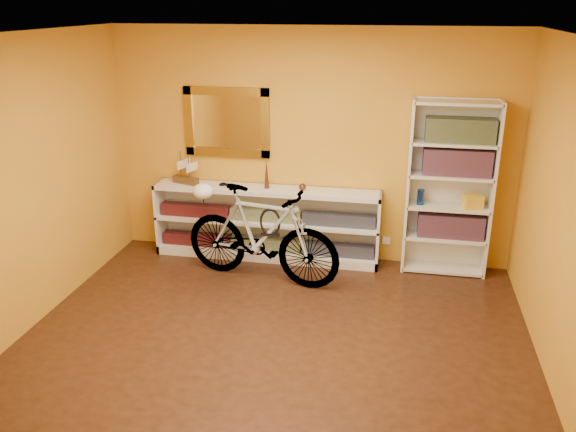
% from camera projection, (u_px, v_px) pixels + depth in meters
% --- Properties ---
extents(floor, '(4.50, 4.00, 0.01)m').
position_uv_depth(floor, '(273.00, 345.00, 5.17)').
color(floor, black).
rests_on(floor, ground).
extents(ceiling, '(4.50, 4.00, 0.01)m').
position_uv_depth(ceiling, '(270.00, 35.00, 4.26)').
color(ceiling, silver).
rests_on(ceiling, ground).
extents(back_wall, '(4.50, 0.01, 2.60)m').
position_uv_depth(back_wall, '(310.00, 147.00, 6.56)').
color(back_wall, orange).
rests_on(back_wall, ground).
extents(left_wall, '(0.01, 4.00, 2.60)m').
position_uv_depth(left_wall, '(19.00, 188.00, 5.12)').
color(left_wall, orange).
rests_on(left_wall, ground).
extents(right_wall, '(0.01, 4.00, 2.60)m').
position_uv_depth(right_wall, '(571.00, 224.00, 4.31)').
color(right_wall, orange).
rests_on(right_wall, ground).
extents(gilt_mirror, '(0.98, 0.06, 0.78)m').
position_uv_depth(gilt_mirror, '(227.00, 122.00, 6.61)').
color(gilt_mirror, olive).
rests_on(gilt_mirror, back_wall).
extents(wall_socket, '(0.09, 0.02, 0.09)m').
position_uv_depth(wall_socket, '(386.00, 240.00, 6.75)').
color(wall_socket, silver).
rests_on(wall_socket, back_wall).
extents(console_unit, '(2.60, 0.35, 0.85)m').
position_uv_depth(console_unit, '(266.00, 223.00, 6.78)').
color(console_unit, silver).
rests_on(console_unit, floor).
extents(cd_row_lower, '(2.50, 0.13, 0.14)m').
position_uv_depth(cd_row_lower, '(266.00, 244.00, 6.85)').
color(cd_row_lower, black).
rests_on(cd_row_lower, console_unit).
extents(cd_row_upper, '(2.50, 0.13, 0.14)m').
position_uv_depth(cd_row_upper, '(266.00, 215.00, 6.72)').
color(cd_row_upper, navy).
rests_on(cd_row_upper, console_unit).
extents(model_ship, '(0.34, 0.21, 0.37)m').
position_uv_depth(model_ship, '(185.00, 168.00, 6.73)').
color(model_ship, '#452E13').
rests_on(model_ship, console_unit).
extents(toy_car, '(0.00, 0.00, 0.00)m').
position_uv_depth(toy_car, '(224.00, 185.00, 6.72)').
color(toy_car, black).
rests_on(toy_car, console_unit).
extents(bronze_ornament, '(0.06, 0.06, 0.34)m').
position_uv_depth(bronze_ornament, '(267.00, 174.00, 6.57)').
color(bronze_ornament, '#522A1C').
rests_on(bronze_ornament, console_unit).
extents(decorative_orb, '(0.08, 0.08, 0.08)m').
position_uv_depth(decorative_orb, '(302.00, 187.00, 6.54)').
color(decorative_orb, '#522A1C').
rests_on(decorative_orb, console_unit).
extents(bookcase, '(0.90, 0.30, 1.90)m').
position_uv_depth(bookcase, '(449.00, 189.00, 6.26)').
color(bookcase, silver).
rests_on(bookcase, floor).
extents(book_row_a, '(0.70, 0.22, 0.26)m').
position_uv_depth(book_row_a, '(450.00, 225.00, 6.39)').
color(book_row_a, maroon).
rests_on(book_row_a, bookcase).
extents(book_row_b, '(0.70, 0.22, 0.28)m').
position_uv_depth(book_row_b, '(457.00, 162.00, 6.14)').
color(book_row_b, maroon).
rests_on(book_row_b, bookcase).
extents(book_row_c, '(0.70, 0.22, 0.25)m').
position_uv_depth(book_row_c, '(460.00, 130.00, 6.03)').
color(book_row_c, navy).
rests_on(book_row_c, bookcase).
extents(travel_mug, '(0.07, 0.07, 0.17)m').
position_uv_depth(travel_mug, '(421.00, 197.00, 6.33)').
color(travel_mug, '#163B9B').
rests_on(travel_mug, bookcase).
extents(red_tin, '(0.14, 0.14, 0.18)m').
position_uv_depth(red_tin, '(435.00, 132.00, 6.11)').
color(red_tin, maroon).
rests_on(red_tin, bookcase).
extents(yellow_bag, '(0.22, 0.18, 0.15)m').
position_uv_depth(yellow_bag, '(473.00, 202.00, 6.21)').
color(yellow_bag, gold).
rests_on(yellow_bag, bookcase).
extents(bicycle, '(0.79, 1.83, 1.05)m').
position_uv_depth(bicycle, '(261.00, 235.00, 6.19)').
color(bicycle, silver).
rests_on(bicycle, floor).
extents(helmet, '(0.23, 0.22, 0.17)m').
position_uv_depth(helmet, '(203.00, 191.00, 6.29)').
color(helmet, white).
rests_on(helmet, bicycle).
extents(u_lock, '(0.22, 0.02, 0.22)m').
position_uv_depth(u_lock, '(270.00, 222.00, 6.09)').
color(u_lock, black).
rests_on(u_lock, bicycle).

